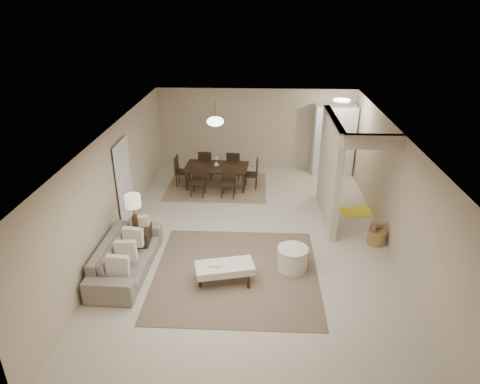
# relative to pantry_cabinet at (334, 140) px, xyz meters

# --- Properties ---
(floor) EXTENTS (9.00, 9.00, 0.00)m
(floor) POSITION_rel_pantry_cabinet_xyz_m (-2.35, -4.15, -1.05)
(floor) COLOR beige
(floor) RESTS_ON ground
(ceiling) EXTENTS (9.00, 9.00, 0.00)m
(ceiling) POSITION_rel_pantry_cabinet_xyz_m (-2.35, -4.15, 1.45)
(ceiling) COLOR white
(ceiling) RESTS_ON back_wall
(back_wall) EXTENTS (6.00, 0.00, 6.00)m
(back_wall) POSITION_rel_pantry_cabinet_xyz_m (-2.35, 0.35, 0.20)
(back_wall) COLOR #C3B094
(back_wall) RESTS_ON floor
(left_wall) EXTENTS (0.00, 9.00, 9.00)m
(left_wall) POSITION_rel_pantry_cabinet_xyz_m (-5.35, -4.15, 0.20)
(left_wall) COLOR #C3B094
(left_wall) RESTS_ON floor
(right_wall) EXTENTS (0.00, 9.00, 9.00)m
(right_wall) POSITION_rel_pantry_cabinet_xyz_m (0.65, -4.15, 0.20)
(right_wall) COLOR #C3B094
(right_wall) RESTS_ON floor
(partition) EXTENTS (0.15, 2.50, 2.50)m
(partition) POSITION_rel_pantry_cabinet_xyz_m (-0.55, -2.90, 0.20)
(partition) COLOR #C3B094
(partition) RESTS_ON floor
(doorway) EXTENTS (0.04, 0.90, 2.04)m
(doorway) POSITION_rel_pantry_cabinet_xyz_m (-5.32, -3.55, -0.03)
(doorway) COLOR black
(doorway) RESTS_ON floor
(pantry_cabinet) EXTENTS (1.20, 0.55, 2.10)m
(pantry_cabinet) POSITION_rel_pantry_cabinet_xyz_m (0.00, 0.00, 0.00)
(pantry_cabinet) COLOR white
(pantry_cabinet) RESTS_ON floor
(flush_light) EXTENTS (0.44, 0.44, 0.05)m
(flush_light) POSITION_rel_pantry_cabinet_xyz_m (-0.05, -0.95, 1.41)
(flush_light) COLOR white
(flush_light) RESTS_ON ceiling
(living_rug) EXTENTS (3.20, 3.20, 0.01)m
(living_rug) POSITION_rel_pantry_cabinet_xyz_m (-2.63, -5.41, -1.04)
(living_rug) COLOR brown
(living_rug) RESTS_ON floor
(sofa) EXTENTS (2.32, 0.95, 0.67)m
(sofa) POSITION_rel_pantry_cabinet_xyz_m (-4.80, -5.41, -0.71)
(sofa) COLOR gray
(sofa) RESTS_ON floor
(ottoman_bench) EXTENTS (1.18, 0.75, 0.39)m
(ottoman_bench) POSITION_rel_pantry_cabinet_xyz_m (-2.83, -5.71, -0.74)
(ottoman_bench) COLOR silver
(ottoman_bench) RESTS_ON living_rug
(side_table) EXTENTS (0.56, 0.56, 0.60)m
(side_table) POSITION_rel_pantry_cabinet_xyz_m (-4.75, -4.78, -0.75)
(side_table) COLOR black
(side_table) RESTS_ON floor
(table_lamp) EXTENTS (0.32, 0.32, 0.76)m
(table_lamp) POSITION_rel_pantry_cabinet_xyz_m (-4.75, -4.78, 0.11)
(table_lamp) COLOR #49361F
(table_lamp) RESTS_ON side_table
(round_pouf) EXTENTS (0.61, 0.61, 0.48)m
(round_pouf) POSITION_rel_pantry_cabinet_xyz_m (-1.52, -5.22, -0.81)
(round_pouf) COLOR silver
(round_pouf) RESTS_ON floor
(wicker_basket) EXTENTS (0.48, 0.48, 0.33)m
(wicker_basket) POSITION_rel_pantry_cabinet_xyz_m (0.40, -4.15, -0.89)
(wicker_basket) COLOR olive
(wicker_basket) RESTS_ON floor
(dining_rug) EXTENTS (2.80, 2.10, 0.01)m
(dining_rug) POSITION_rel_pantry_cabinet_xyz_m (-3.42, -1.23, -1.04)
(dining_rug) COLOR #7C684C
(dining_rug) RESTS_ON floor
(dining_table) EXTENTS (1.82, 1.08, 0.62)m
(dining_table) POSITION_rel_pantry_cabinet_xyz_m (-3.42, -1.23, -0.74)
(dining_table) COLOR black
(dining_table) RESTS_ON dining_rug
(dining_chairs) EXTENTS (2.35, 1.75, 0.87)m
(dining_chairs) POSITION_rel_pantry_cabinet_xyz_m (-3.42, -1.23, -0.61)
(dining_chairs) COLOR black
(dining_chairs) RESTS_ON dining_rug
(vase) EXTENTS (0.19, 0.19, 0.15)m
(vase) POSITION_rel_pantry_cabinet_xyz_m (-3.42, -1.23, -0.35)
(vase) COLOR silver
(vase) RESTS_ON dining_table
(yellow_mat) EXTENTS (1.04, 0.77, 0.01)m
(yellow_mat) POSITION_rel_pantry_cabinet_xyz_m (0.34, -2.63, -1.04)
(yellow_mat) COLOR yellow
(yellow_mat) RESTS_ON floor
(pendant_light) EXTENTS (0.46, 0.46, 0.71)m
(pendant_light) POSITION_rel_pantry_cabinet_xyz_m (-3.42, -1.23, 0.87)
(pendant_light) COLOR #49361F
(pendant_light) RESTS_ON ceiling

